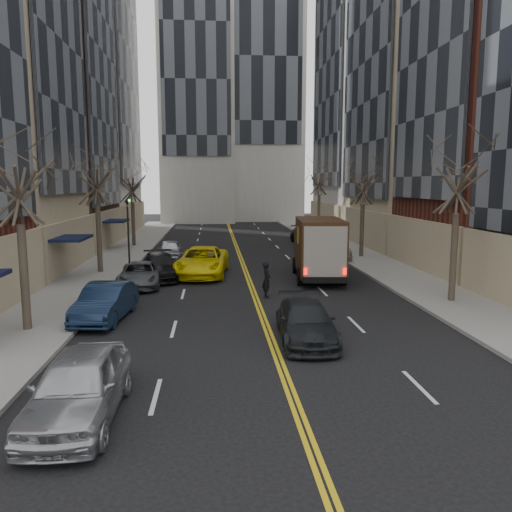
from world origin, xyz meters
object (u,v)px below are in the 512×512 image
Objects in this scene: ups_truck at (318,249)px; pedestrian at (267,280)px; taxi at (202,262)px; observer_sedan at (306,322)px.

pedestrian is at bearing -122.90° from ups_truck.
taxi is (-6.61, 1.71, -0.91)m from ups_truck.
taxi is 6.82m from pedestrian.
observer_sedan is at bearing -179.01° from pedestrian.
pedestrian is at bearing 98.65° from observer_sedan.
pedestrian is (3.19, -6.02, 0.02)m from taxi.
ups_truck is at bearing -43.10° from pedestrian.
ups_truck is 5.57m from pedestrian.
ups_truck is 1.40× the size of observer_sedan.
ups_truck is 1.08× the size of taxi.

